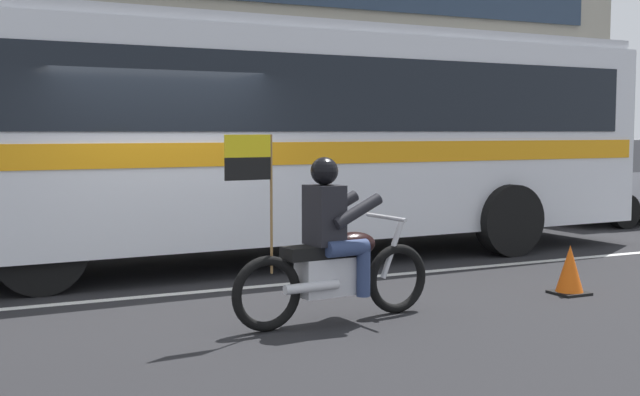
% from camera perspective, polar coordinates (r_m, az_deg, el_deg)
% --- Properties ---
extents(ground_plane, '(60.00, 60.00, 0.00)m').
position_cam_1_polar(ground_plane, '(9.76, -11.04, -6.02)').
color(ground_plane, black).
extents(sidewalk_curb, '(28.00, 3.80, 0.15)m').
position_cam_1_polar(sidewalk_curb, '(14.69, -16.11, -2.23)').
color(sidewalk_curb, gray).
rests_on(sidewalk_curb, ground_plane).
extents(lane_center_stripe, '(26.60, 0.14, 0.01)m').
position_cam_1_polar(lane_center_stripe, '(9.19, -10.08, -6.65)').
color(lane_center_stripe, silver).
rests_on(lane_center_stripe, ground_plane).
extents(transit_bus, '(11.17, 3.03, 3.22)m').
position_cam_1_polar(transit_bus, '(11.40, -2.56, 5.11)').
color(transit_bus, silver).
rests_on(transit_bus, ground_plane).
extents(motorcycle_with_rider, '(2.19, 0.64, 1.78)m').
position_cam_1_polar(motorcycle_with_rider, '(7.64, 0.92, -3.84)').
color(motorcycle_with_rider, black).
rests_on(motorcycle_with_rider, ground_plane).
extents(fire_hydrant, '(0.22, 0.30, 0.75)m').
position_cam_1_polar(fire_hydrant, '(14.98, -0.85, -0.20)').
color(fire_hydrant, '#4C8C3F').
rests_on(fire_hydrant, sidewalk_curb).
extents(traffic_cone, '(0.36, 0.36, 0.55)m').
position_cam_1_polar(traffic_cone, '(9.42, 17.15, -4.94)').
color(traffic_cone, '#EA590F').
rests_on(traffic_cone, ground_plane).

